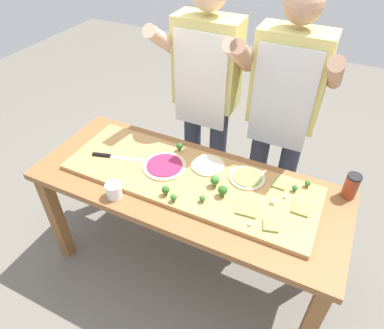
{
  "coord_description": "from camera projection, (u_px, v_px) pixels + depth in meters",
  "views": [
    {
      "loc": [
        0.63,
        -1.22,
        2.04
      ],
      "look_at": [
        0.0,
        0.06,
        0.85
      ],
      "focal_mm": 32.15,
      "sensor_mm": 36.0,
      "label": 1
    }
  ],
  "objects": [
    {
      "name": "chefs_knife",
      "position": [
        111.0,
        156.0,
        2.0
      ],
      "size": [
        0.31,
        0.1,
        0.02
      ],
      "color": "#B7BABF",
      "rests_on": "cutting_board"
    },
    {
      "name": "cook_right",
      "position": [
        283.0,
        107.0,
        2.03
      ],
      "size": [
        0.54,
        0.39,
        1.67
      ],
      "color": "#333847",
      "rests_on": "ground"
    },
    {
      "name": "pizza_slice_center",
      "position": [
        271.0,
        225.0,
        1.61
      ],
      "size": [
        0.09,
        0.09,
        0.01
      ],
      "primitive_type": "cube",
      "rotation": [
        0.0,
        0.0,
        0.26
      ],
      "color": "#899E4C",
      "rests_on": "cutting_board"
    },
    {
      "name": "pizza_whole_pesto_green",
      "position": [
        247.0,
        178.0,
        1.86
      ],
      "size": [
        0.2,
        0.2,
        0.02
      ],
      "color": "beige",
      "rests_on": "cutting_board"
    },
    {
      "name": "cheese_crumble_c",
      "position": [
        250.0,
        224.0,
        1.61
      ],
      "size": [
        0.02,
        0.02,
        0.01
      ],
      "primitive_type": "cube",
      "rotation": [
        0.0,
        0.0,
        0.55
      ],
      "color": "white",
      "rests_on": "cutting_board"
    },
    {
      "name": "pizza_slice_near_right",
      "position": [
        301.0,
        209.0,
        1.69
      ],
      "size": [
        0.08,
        0.08,
        0.01
      ],
      "primitive_type": "cube",
      "rotation": [
        0.0,
        0.0,
        -0.0
      ],
      "color": "#899E4C",
      "rests_on": "cutting_board"
    },
    {
      "name": "broccoli_floret_front_mid",
      "position": [
        295.0,
        188.0,
        1.77
      ],
      "size": [
        0.03,
        0.03,
        0.04
      ],
      "color": "#3F7220",
      "rests_on": "cutting_board"
    },
    {
      "name": "cook_left",
      "position": [
        206.0,
        90.0,
        2.2
      ],
      "size": [
        0.54,
        0.39,
        1.67
      ],
      "color": "#333847",
      "rests_on": "ground"
    },
    {
      "name": "cheese_crumble_b",
      "position": [
        285.0,
        197.0,
        1.75
      ],
      "size": [
        0.02,
        0.02,
        0.01
      ],
      "primitive_type": "cube",
      "rotation": [
        0.0,
        0.0,
        0.37
      ],
      "color": "white",
      "rests_on": "cutting_board"
    },
    {
      "name": "cheese_crumble_a",
      "position": [
        273.0,
        202.0,
        1.71
      ],
      "size": [
        0.02,
        0.02,
        0.02
      ],
      "primitive_type": "cube",
      "rotation": [
        0.0,
        0.0,
        1.51
      ],
      "color": "silver",
      "rests_on": "cutting_board"
    },
    {
      "name": "pizza_slice_far_left",
      "position": [
        280.0,
        184.0,
        1.82
      ],
      "size": [
        0.08,
        0.08,
        0.01
      ],
      "primitive_type": "cube",
      "rotation": [
        0.0,
        0.0,
        -0.03
      ],
      "color": "#899E4C",
      "rests_on": "cutting_board"
    },
    {
      "name": "ground_plane",
      "position": [
        188.0,
        263.0,
        2.37
      ],
      "size": [
        8.0,
        8.0,
        0.0
      ],
      "primitive_type": "plane",
      "color": "#6B665B"
    },
    {
      "name": "broccoli_floret_back_right",
      "position": [
        166.0,
        190.0,
        1.75
      ],
      "size": [
        0.04,
        0.04,
        0.06
      ],
      "color": "#366618",
      "rests_on": "cutting_board"
    },
    {
      "name": "sauce_jar",
      "position": [
        351.0,
        186.0,
        1.75
      ],
      "size": [
        0.07,
        0.07,
        0.14
      ],
      "color": "#99381E",
      "rests_on": "prep_table"
    },
    {
      "name": "broccoli_floret_center_left",
      "position": [
        223.0,
        190.0,
        1.74
      ],
      "size": [
        0.05,
        0.05,
        0.07
      ],
      "color": "#366618",
      "rests_on": "cutting_board"
    },
    {
      "name": "broccoli_floret_center_right",
      "position": [
        202.0,
        198.0,
        1.72
      ],
      "size": [
        0.03,
        0.03,
        0.04
      ],
      "color": "#3F7220",
      "rests_on": "cutting_board"
    },
    {
      "name": "flour_cup",
      "position": [
        114.0,
        191.0,
        1.77
      ],
      "size": [
        0.08,
        0.08,
        0.08
      ],
      "color": "white",
      "rests_on": "prep_table"
    },
    {
      "name": "pizza_whole_beet_magenta",
      "position": [
        165.0,
        166.0,
        1.93
      ],
      "size": [
        0.25,
        0.25,
        0.02
      ],
      "color": "beige",
      "rests_on": "cutting_board"
    },
    {
      "name": "pizza_slice_near_left",
      "position": [
        248.0,
        208.0,
        1.69
      ],
      "size": [
        0.11,
        0.11,
        0.01
      ],
      "primitive_type": "cube",
      "rotation": [
        0.0,
        0.0,
        0.1
      ],
      "color": "#899E4C",
      "rests_on": "cutting_board"
    },
    {
      "name": "prep_table",
      "position": [
        187.0,
        196.0,
        1.95
      ],
      "size": [
        1.72,
        0.68,
        0.76
      ],
      "color": "brown",
      "rests_on": "ground"
    },
    {
      "name": "broccoli_floret_back_mid",
      "position": [
        180.0,
        146.0,
        2.03
      ],
      "size": [
        0.04,
        0.04,
        0.05
      ],
      "color": "#366618",
      "rests_on": "cutting_board"
    },
    {
      "name": "broccoli_floret_front_right",
      "position": [
        215.0,
        181.0,
        1.79
      ],
      "size": [
        0.05,
        0.05,
        0.07
      ],
      "color": "#3F7220",
      "rests_on": "cutting_board"
    },
    {
      "name": "pizza_whole_cheese_artichoke",
      "position": [
        208.0,
        165.0,
        1.94
      ],
      "size": [
        0.19,
        0.19,
        0.02
      ],
      "color": "beige",
      "rests_on": "cutting_board"
    },
    {
      "name": "cutting_board",
      "position": [
        188.0,
        178.0,
        1.89
      ],
      "size": [
        1.4,
        0.48,
        0.03
      ],
      "primitive_type": "cube",
      "color": "tan",
      "rests_on": "prep_table"
    },
    {
      "name": "broccoli_floret_back_left",
      "position": [
        308.0,
        183.0,
        1.8
      ],
      "size": [
        0.03,
        0.03,
        0.04
      ],
      "color": "#3F7220",
      "rests_on": "cutting_board"
    },
    {
      "name": "broccoli_floret_front_left",
      "position": [
        174.0,
        197.0,
        1.72
      ],
      "size": [
        0.03,
        0.03,
        0.05
      ],
      "color": "#3F7220",
      "rests_on": "cutting_board"
    }
  ]
}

